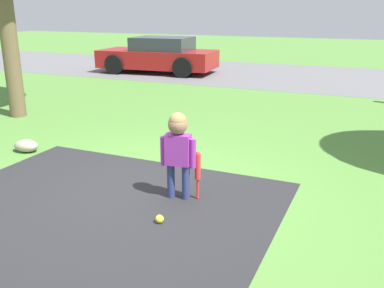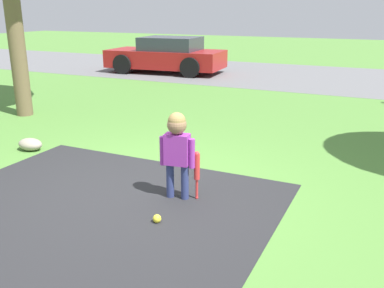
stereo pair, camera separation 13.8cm
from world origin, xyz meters
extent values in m
plane|color=#518438|center=(0.00, 0.00, 0.00)|extent=(60.00, 60.00, 0.00)
cube|color=slate|center=(0.00, 10.25, 0.00)|extent=(40.00, 6.00, 0.01)
cylinder|color=navy|center=(0.46, -0.02, 0.21)|extent=(0.09, 0.09, 0.43)
cylinder|color=navy|center=(0.64, 0.01, 0.21)|extent=(0.09, 0.09, 0.43)
cube|color=purple|center=(0.55, -0.01, 0.61)|extent=(0.30, 0.20, 0.36)
cylinder|color=purple|center=(0.37, -0.03, 0.57)|extent=(0.07, 0.07, 0.34)
cylinder|color=purple|center=(0.72, 0.02, 0.57)|extent=(0.07, 0.07, 0.34)
sphere|color=#997051|center=(0.55, -0.01, 0.90)|extent=(0.22, 0.22, 0.22)
sphere|color=#997A47|center=(0.55, -0.01, 0.94)|extent=(0.20, 0.20, 0.20)
sphere|color=red|center=(0.76, 0.06, 0.02)|extent=(0.04, 0.04, 0.04)
cylinder|color=red|center=(0.76, 0.06, 0.13)|extent=(0.03, 0.03, 0.25)
cylinder|color=red|center=(0.76, 0.06, 0.40)|extent=(0.07, 0.07, 0.31)
sphere|color=red|center=(0.76, 0.06, 0.56)|extent=(0.07, 0.07, 0.07)
sphere|color=yellow|center=(0.63, -0.65, 0.05)|extent=(0.09, 0.09, 0.09)
cube|color=maroon|center=(-4.60, 9.13, 0.48)|extent=(4.12, 2.05, 0.59)
cube|color=#2D333D|center=(-4.40, 9.15, 1.00)|extent=(2.04, 1.67, 0.45)
cylinder|color=black|center=(-5.76, 8.16, 0.33)|extent=(0.67, 0.24, 0.66)
cylinder|color=black|center=(-5.91, 9.89, 0.33)|extent=(0.67, 0.24, 0.66)
cylinder|color=black|center=(-3.29, 8.37, 0.33)|extent=(0.67, 0.24, 0.66)
cylinder|color=black|center=(-3.44, 10.10, 0.33)|extent=(0.67, 0.24, 0.66)
cylinder|color=brown|center=(-4.28, 2.32, 1.95)|extent=(0.33, 0.33, 3.91)
ellipsoid|color=#9E937F|center=(-2.39, 0.60, 0.10)|extent=(0.41, 0.29, 0.19)
camera|label=1|loc=(2.56, -4.20, 2.15)|focal=40.00mm
camera|label=2|loc=(2.69, -4.14, 2.15)|focal=40.00mm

